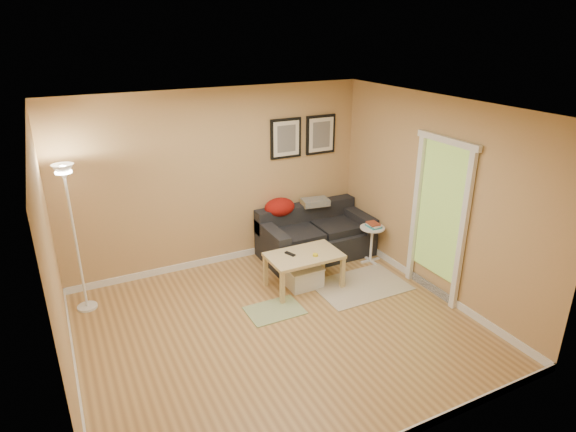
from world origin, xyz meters
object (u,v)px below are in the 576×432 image
at_px(sofa, 316,233).
at_px(coffee_table, 304,270).
at_px(side_table, 371,244).
at_px(book_stack, 374,225).
at_px(floor_lamp, 76,244).
at_px(storage_bin, 304,277).

height_order(sofa, coffee_table, sofa).
bearing_deg(side_table, book_stack, 6.62).
distance_m(book_stack, floor_lamp, 4.09).
bearing_deg(side_table, floor_lamp, 172.11).
distance_m(sofa, storage_bin, 1.03).
height_order(side_table, floor_lamp, floor_lamp).
bearing_deg(storage_bin, sofa, 51.01).
xyz_separation_m(book_stack, floor_lamp, (-4.04, 0.55, 0.31)).
height_order(storage_bin, floor_lamp, floor_lamp).
distance_m(side_table, book_stack, 0.32).
bearing_deg(sofa, storage_bin, -128.99).
distance_m(coffee_table, side_table, 1.30).
bearing_deg(book_stack, sofa, 130.16).
relative_size(coffee_table, storage_bin, 2.07).
bearing_deg(storage_bin, coffee_table, 167.69).
relative_size(sofa, book_stack, 7.80).
bearing_deg(floor_lamp, side_table, -7.89).
bearing_deg(book_stack, floor_lamp, 163.05).
relative_size(storage_bin, side_table, 0.84).
bearing_deg(coffee_table, side_table, -8.33).
height_order(storage_bin, book_stack, book_stack).
bearing_deg(book_stack, storage_bin, -179.62).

